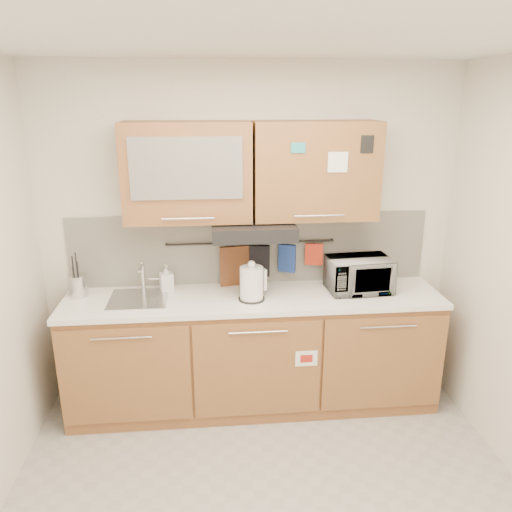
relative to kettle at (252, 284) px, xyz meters
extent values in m
plane|color=white|center=(0.02, -1.12, 1.56)|extent=(3.20, 3.20, 0.00)
plane|color=silver|center=(0.02, 0.38, 0.26)|extent=(3.20, 0.00, 3.20)
cube|color=#9E6638|center=(0.02, 0.08, -0.60)|extent=(2.80, 0.60, 0.88)
cube|color=black|center=(0.02, 0.08, -0.99)|extent=(2.80, 0.54, 0.10)
cube|color=#9C6737|center=(-0.91, -0.23, -0.57)|extent=(0.91, 0.02, 0.74)
cylinder|color=silver|center=(-0.91, -0.26, -0.26)|extent=(0.41, 0.01, 0.01)
cube|color=#9C6737|center=(0.02, -0.23, -0.57)|extent=(0.91, 0.02, 0.74)
cylinder|color=silver|center=(0.02, -0.26, -0.26)|extent=(0.41, 0.01, 0.01)
cube|color=#9C6737|center=(0.95, -0.23, -0.57)|extent=(0.91, 0.02, 0.74)
cylinder|color=silver|center=(0.95, -0.26, -0.26)|extent=(0.41, 0.01, 0.01)
cube|color=white|center=(0.02, 0.07, -0.14)|extent=(2.82, 0.62, 0.04)
cube|color=silver|center=(0.02, 0.37, 0.16)|extent=(2.80, 0.02, 0.56)
cube|color=#9E6638|center=(-0.44, 0.20, 0.79)|extent=(0.90, 0.35, 0.70)
cube|color=silver|center=(-0.44, 0.02, 0.84)|extent=(0.76, 0.02, 0.42)
cube|color=#9C6737|center=(0.48, 0.20, 0.79)|extent=(0.90, 0.35, 0.70)
cube|color=white|center=(0.60, 0.02, 0.87)|extent=(0.14, 0.00, 0.14)
cube|color=black|center=(0.02, 0.13, 0.38)|extent=(0.60, 0.46, 0.10)
cube|color=silver|center=(-0.83, 0.08, -0.13)|extent=(0.42, 0.40, 0.03)
cylinder|color=silver|center=(-0.81, 0.24, 0.00)|extent=(0.03, 0.03, 0.24)
cylinder|color=silver|center=(-0.81, 0.16, 0.10)|extent=(0.02, 0.18, 0.02)
cylinder|color=black|center=(0.02, 0.33, 0.22)|extent=(1.30, 0.02, 0.02)
cylinder|color=silver|center=(-1.28, 0.18, -0.04)|extent=(0.17, 0.17, 0.17)
cylinder|color=black|center=(-1.30, 0.19, 0.04)|extent=(0.01, 0.01, 0.31)
cylinder|color=black|center=(-1.26, 0.17, 0.02)|extent=(0.01, 0.01, 0.28)
cylinder|color=black|center=(-1.28, 0.21, 0.05)|extent=(0.01, 0.01, 0.34)
cylinder|color=black|center=(-1.30, 0.16, 0.00)|extent=(0.01, 0.01, 0.25)
cylinder|color=white|center=(0.00, 0.00, 0.00)|extent=(0.22, 0.22, 0.25)
sphere|color=white|center=(0.00, 0.00, 0.15)|extent=(0.06, 0.06, 0.06)
cube|color=white|center=(0.10, 0.04, 0.02)|extent=(0.03, 0.04, 0.16)
cylinder|color=black|center=(0.00, 0.00, -0.11)|extent=(0.19, 0.19, 0.01)
cube|color=black|center=(0.92, 0.05, -0.04)|extent=(0.24, 0.17, 0.17)
cube|color=black|center=(0.88, 0.06, 0.04)|extent=(0.08, 0.11, 0.01)
cube|color=black|center=(0.95, 0.04, 0.04)|extent=(0.08, 0.11, 0.01)
imported|color=#999999|center=(0.83, 0.10, 0.01)|extent=(0.49, 0.35, 0.26)
imported|color=#999999|center=(-0.63, 0.24, -0.02)|extent=(0.12, 0.12, 0.21)
cube|color=brown|center=(-0.06, 0.31, 0.00)|extent=(0.33, 0.08, 0.41)
cube|color=navy|center=(0.31, 0.31, 0.09)|extent=(0.14, 0.08, 0.22)
cube|color=black|center=(0.09, 0.31, 0.08)|extent=(0.16, 0.07, 0.25)
cube|color=red|center=(0.52, 0.31, 0.11)|extent=(0.14, 0.04, 0.17)
camera|label=1|loc=(-0.29, -3.38, 1.30)|focal=35.00mm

